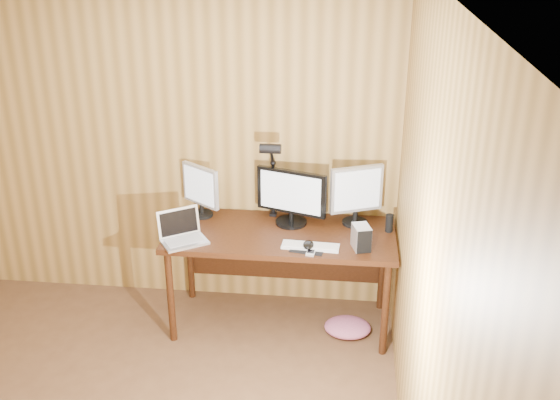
% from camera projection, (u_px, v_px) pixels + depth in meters
% --- Properties ---
extents(room_shell, '(4.00, 4.00, 4.00)m').
position_uv_depth(room_shell, '(41.00, 283.00, 2.99)').
color(room_shell, brown).
rests_on(room_shell, ground).
extents(desk, '(1.60, 0.70, 0.75)m').
position_uv_depth(desk, '(282.00, 243.00, 4.70)').
color(desk, '#33180A').
rests_on(desk, floor).
extents(monitor_center, '(0.50, 0.23, 0.41)m').
position_uv_depth(monitor_center, '(291.00, 197.00, 4.63)').
color(monitor_center, black).
rests_on(monitor_center, desk).
extents(monitor_left, '(0.30, 0.22, 0.39)m').
position_uv_depth(monitor_left, '(201.00, 190.00, 4.75)').
color(monitor_left, black).
rests_on(monitor_left, desk).
extents(monitor_right, '(0.37, 0.18, 0.44)m').
position_uv_depth(monitor_right, '(356.00, 194.00, 4.62)').
color(monitor_right, black).
rests_on(monitor_right, desk).
extents(laptop, '(0.37, 0.35, 0.21)m').
position_uv_depth(laptop, '(182.00, 233.00, 4.45)').
color(laptop, silver).
rests_on(laptop, desk).
extents(keyboard, '(0.39, 0.14, 0.02)m').
position_uv_depth(keyboard, '(310.00, 246.00, 4.37)').
color(keyboard, white).
rests_on(keyboard, desk).
extents(mousepad, '(0.25, 0.22, 0.00)m').
position_uv_depth(mousepad, '(308.00, 248.00, 4.37)').
color(mousepad, black).
rests_on(mousepad, desk).
extents(mouse, '(0.10, 0.13, 0.04)m').
position_uv_depth(mouse, '(308.00, 245.00, 4.36)').
color(mouse, black).
rests_on(mouse, mousepad).
extents(hard_drive, '(0.14, 0.17, 0.16)m').
position_uv_depth(hard_drive, '(361.00, 237.00, 4.33)').
color(hard_drive, silver).
rests_on(hard_drive, desk).
extents(phone, '(0.07, 0.12, 0.02)m').
position_uv_depth(phone, '(311.00, 252.00, 4.31)').
color(phone, silver).
rests_on(phone, desk).
extents(speaker, '(0.05, 0.05, 0.13)m').
position_uv_depth(speaker, '(389.00, 223.00, 4.57)').
color(speaker, black).
rests_on(speaker, desk).
extents(desk_lamp, '(0.15, 0.21, 0.64)m').
position_uv_depth(desk_lamp, '(272.00, 169.00, 4.62)').
color(desk_lamp, black).
rests_on(desk_lamp, desk).
extents(fabric_pile, '(0.34, 0.29, 0.11)m').
position_uv_depth(fabric_pile, '(347.00, 327.00, 4.73)').
color(fabric_pile, '#C15D81').
rests_on(fabric_pile, floor).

